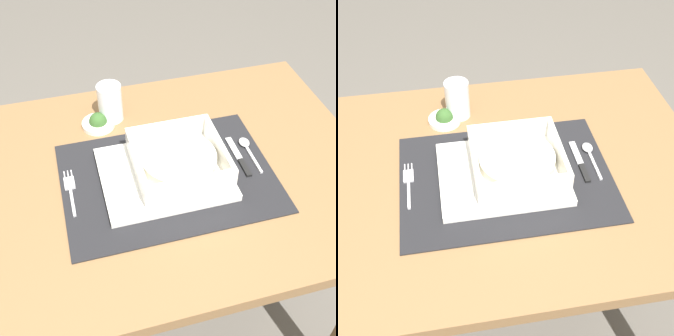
{
  "view_description": "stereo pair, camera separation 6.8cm",
  "coord_description": "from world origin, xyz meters",
  "views": [
    {
      "loc": [
        -0.16,
        -0.68,
        1.4
      ],
      "look_at": [
        0.02,
        -0.02,
        0.73
      ],
      "focal_mm": 47.89,
      "sensor_mm": 36.0,
      "label": 1
    },
    {
      "loc": [
        -0.1,
        -0.7,
        1.4
      ],
      "look_at": [
        0.02,
        -0.02,
        0.73
      ],
      "focal_mm": 47.89,
      "sensor_mm": 36.0,
      "label": 2
    }
  ],
  "objects": [
    {
      "name": "dining_table",
      "position": [
        0.0,
        0.0,
        0.6
      ],
      "size": [
        0.97,
        0.69,
        0.7
      ],
      "color": "brown",
      "rests_on": "ground"
    },
    {
      "name": "drinking_glass",
      "position": [
        -0.06,
        0.22,
        0.74
      ],
      "size": [
        0.06,
        0.06,
        0.1
      ],
      "color": "white",
      "rests_on": "dining_table"
    },
    {
      "name": "spoon",
      "position": [
        0.22,
        0.02,
        0.71
      ],
      "size": [
        0.02,
        0.12,
        0.01
      ],
      "rotation": [
        0.0,
        0.0,
        -0.07
      ],
      "color": "silver",
      "rests_on": "placemat"
    },
    {
      "name": "serving_plate",
      "position": [
        0.01,
        -0.02,
        0.71
      ],
      "size": [
        0.27,
        0.22,
        0.02
      ],
      "primitive_type": "cube",
      "color": "white",
      "rests_on": "placemat"
    },
    {
      "name": "butter_knife",
      "position": [
        0.19,
        -0.01,
        0.71
      ],
      "size": [
        0.01,
        0.13,
        0.01
      ],
      "rotation": [
        0.0,
        0.0,
        -0.06
      ],
      "color": "black",
      "rests_on": "placemat"
    },
    {
      "name": "ground_plane",
      "position": [
        0.0,
        0.0,
        0.0
      ],
      "size": [
        6.0,
        6.0,
        0.0
      ],
      "primitive_type": "plane",
      "color": "#59544C"
    },
    {
      "name": "porridge_bowl",
      "position": [
        0.05,
        -0.02,
        0.74
      ],
      "size": [
        0.19,
        0.19,
        0.06
      ],
      "color": "white",
      "rests_on": "serving_plate"
    },
    {
      "name": "fork",
      "position": [
        -0.19,
        -0.01,
        0.71
      ],
      "size": [
        0.02,
        0.13,
        0.0
      ],
      "rotation": [
        0.0,
        0.0,
        0.05
      ],
      "color": "silver",
      "rests_on": "placemat"
    },
    {
      "name": "placemat",
      "position": [
        0.02,
        -0.02,
        0.7
      ],
      "size": [
        0.46,
        0.33,
        0.0
      ],
      "primitive_type": "cube",
      "color": "black",
      "rests_on": "dining_table"
    },
    {
      "name": "condiment_saucer",
      "position": [
        -0.1,
        0.19,
        0.71
      ],
      "size": [
        0.08,
        0.08,
        0.04
      ],
      "color": "white",
      "rests_on": "dining_table"
    }
  ]
}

